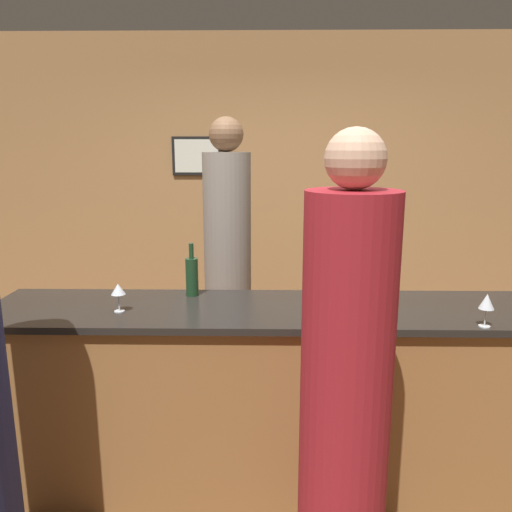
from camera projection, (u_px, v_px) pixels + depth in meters
ground_plane at (280, 479)px, 2.80m from camera, size 14.00×14.00×0.00m
back_wall at (274, 195)px, 4.56m from camera, size 8.00×0.08×2.80m
bar_counter at (281, 396)px, 2.69m from camera, size 3.07×0.64×1.02m
bartender at (228, 278)px, 3.40m from camera, size 0.32×0.32×2.02m
guest_0 at (345, 407)px, 1.85m from camera, size 0.34×0.34×1.90m
wine_bottle_0 at (331, 274)px, 2.81m from camera, size 0.07×0.07×0.29m
wine_bottle_1 at (192, 276)px, 2.77m from camera, size 0.07×0.07×0.30m
wine_glass_0 at (487, 303)px, 2.28m from camera, size 0.07×0.07×0.16m
wine_glass_2 at (118, 290)px, 2.49m from camera, size 0.07×0.07×0.15m
wine_glass_3 at (319, 296)px, 2.39m from camera, size 0.07×0.07×0.15m
wine_glass_5 at (331, 286)px, 2.55m from camera, size 0.08×0.08×0.16m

